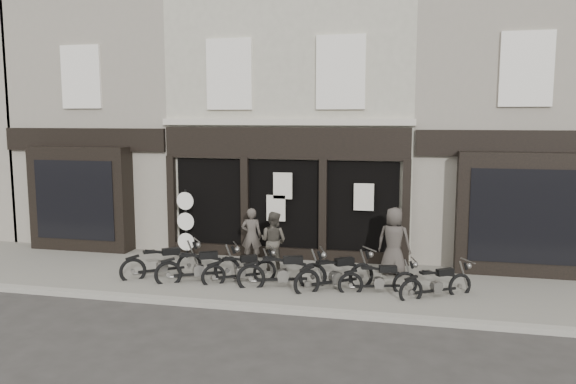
% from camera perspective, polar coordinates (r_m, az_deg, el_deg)
% --- Properties ---
extents(ground_plane, '(90.00, 90.00, 0.00)m').
position_cam_1_polar(ground_plane, '(13.75, -3.28, -10.10)').
color(ground_plane, '#2D2B28').
rests_on(ground_plane, ground).
extents(pavement, '(30.00, 4.20, 0.12)m').
position_cam_1_polar(pavement, '(14.56, -2.29, -8.84)').
color(pavement, slate).
rests_on(pavement, ground_plane).
extents(kerb, '(30.00, 0.25, 0.13)m').
position_cam_1_polar(kerb, '(12.60, -4.90, -11.48)').
color(kerb, gray).
rests_on(kerb, ground_plane).
extents(central_building, '(7.30, 6.22, 8.34)m').
position_cam_1_polar(central_building, '(18.89, 1.69, 7.29)').
color(central_building, '#B5B09B').
rests_on(central_building, ground).
extents(neighbour_left, '(5.60, 6.73, 8.34)m').
position_cam_1_polar(neighbour_left, '(21.02, -15.71, 6.93)').
color(neighbour_left, gray).
rests_on(neighbour_left, ground).
extents(neighbour_right, '(5.60, 6.73, 8.34)m').
position_cam_1_polar(neighbour_right, '(18.67, 21.28, 6.65)').
color(neighbour_right, gray).
rests_on(neighbour_right, ground).
extents(motorcycle_0, '(1.81, 1.47, 1.01)m').
position_cam_1_polar(motorcycle_0, '(14.89, -12.63, -7.28)').
color(motorcycle_0, black).
rests_on(motorcycle_0, ground).
extents(motorcycle_1, '(1.97, 1.25, 1.03)m').
position_cam_1_polar(motorcycle_1, '(14.29, -9.01, -7.79)').
color(motorcycle_1, black).
rests_on(motorcycle_1, ground).
extents(motorcycle_2, '(1.71, 1.25, 0.92)m').
position_cam_1_polar(motorcycle_2, '(14.14, -4.85, -8.07)').
color(motorcycle_2, black).
rests_on(motorcycle_2, ground).
extents(motorcycle_3, '(2.12, 0.96, 1.05)m').
position_cam_1_polar(motorcycle_3, '(13.65, -0.50, -8.40)').
color(motorcycle_3, black).
rests_on(motorcycle_3, ground).
extents(motorcycle_4, '(1.85, 1.48, 1.02)m').
position_cam_1_polar(motorcycle_4, '(13.54, 4.86, -8.59)').
color(motorcycle_4, black).
rests_on(motorcycle_4, ground).
extents(motorcycle_5, '(1.84, 0.76, 0.90)m').
position_cam_1_polar(motorcycle_5, '(13.45, 9.22, -9.00)').
color(motorcycle_5, black).
rests_on(motorcycle_5, ground).
extents(motorcycle_6, '(1.69, 1.21, 0.91)m').
position_cam_1_polar(motorcycle_6, '(13.38, 14.87, -9.23)').
color(motorcycle_6, black).
rests_on(motorcycle_6, ground).
extents(man_left, '(0.62, 0.46, 1.57)m').
position_cam_1_polar(man_left, '(15.67, -3.73, -4.47)').
color(man_left, '#443E38').
rests_on(man_left, pavement).
extents(man_centre, '(0.91, 0.80, 1.58)m').
position_cam_1_polar(man_centre, '(14.99, -1.50, -4.99)').
color(man_centre, '#423E36').
rests_on(man_centre, pavement).
extents(man_right, '(0.96, 0.72, 1.77)m').
position_cam_1_polar(man_right, '(14.76, 10.71, -4.94)').
color(man_right, '#3F3934').
rests_on(man_right, pavement).
extents(advert_sign_post, '(0.52, 0.33, 2.12)m').
position_cam_1_polar(advert_sign_post, '(16.52, -10.32, -3.51)').
color(advert_sign_post, black).
rests_on(advert_sign_post, ground).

